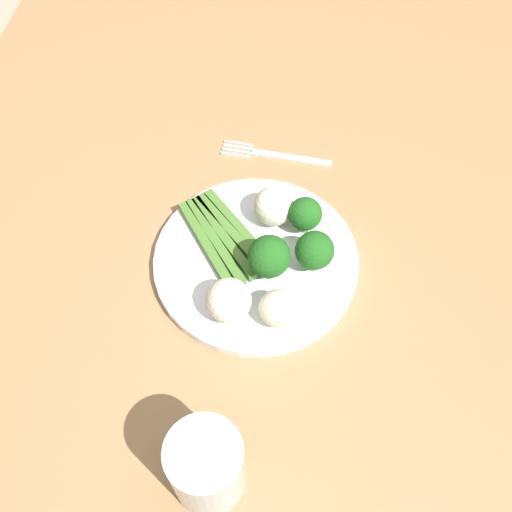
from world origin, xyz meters
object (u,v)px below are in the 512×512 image
at_px(dining_table, 266,262).
at_px(cauliflower_back_right, 273,206).
at_px(asparagus_bundle, 223,237).
at_px(cauliflower_near_center, 278,308).
at_px(broccoli_outer_edge, 315,251).
at_px(water_glass, 207,467).
at_px(plate, 256,261).
at_px(broccoli_front_left, 305,214).
at_px(broccoli_right, 269,257).
at_px(fork, 275,155).
at_px(cauliflower_near_fork, 229,300).

height_order(dining_table, cauliflower_back_right, cauliflower_back_right).
relative_size(asparagus_bundle, cauliflower_near_center, 3.27).
distance_m(broccoli_outer_edge, water_glass, 0.29).
bearing_deg(water_glass, cauliflower_back_right, -3.58).
height_order(plate, cauliflower_back_right, cauliflower_back_right).
bearing_deg(broccoli_front_left, dining_table, 83.78).
xyz_separation_m(broccoli_right, fork, (0.21, 0.02, -0.05)).
distance_m(cauliflower_back_right, fork, 0.13).
height_order(dining_table, broccoli_front_left, broccoli_front_left).
distance_m(broccoli_outer_edge, cauliflower_back_right, 0.09).
relative_size(plate, broccoli_front_left, 4.90).
bearing_deg(plate, fork, 0.29).
bearing_deg(cauliflower_near_fork, water_glass, -176.39).
distance_m(plate, broccoli_right, 0.05).
bearing_deg(cauliflower_near_center, broccoli_right, 17.50).
xyz_separation_m(cauliflower_near_center, cauliflower_back_right, (0.15, 0.03, 0.00)).
distance_m(cauliflower_near_fork, water_glass, 0.20).
xyz_separation_m(dining_table, asparagus_bundle, (-0.04, 0.05, 0.11)).
bearing_deg(dining_table, water_glass, 177.53).
relative_size(dining_table, cauliflower_near_center, 31.80).
height_order(asparagus_bundle, broccoli_right, broccoli_right).
bearing_deg(broccoli_right, plate, 44.43).
distance_m(cauliflower_near_fork, cauliflower_near_center, 0.06).
relative_size(broccoli_right, cauliflower_near_fork, 1.19).
distance_m(broccoli_right, cauliflower_near_center, 0.07).
height_order(dining_table, cauliflower_near_center, cauliflower_near_center).
distance_m(broccoli_right, fork, 0.22).
bearing_deg(cauliflower_near_fork, broccoli_right, -33.07).
relative_size(cauliflower_near_fork, cauliflower_near_center, 1.19).
distance_m(plate, broccoli_front_left, 0.09).
relative_size(broccoli_outer_edge, water_glass, 0.56).
relative_size(asparagus_bundle, water_glass, 1.40).
bearing_deg(broccoli_right, cauliflower_near_center, -162.50).
bearing_deg(dining_table, asparagus_bundle, 126.33).
distance_m(broccoli_outer_edge, fork, 0.21).
distance_m(dining_table, broccoli_right, 0.17).
relative_size(broccoli_right, fork, 0.40).
distance_m(dining_table, fork, 0.16).
relative_size(dining_table, asparagus_bundle, 9.73).
height_order(asparagus_bundle, cauliflower_near_fork, cauliflower_near_fork).
xyz_separation_m(cauliflower_near_fork, cauliflower_back_right, (0.15, -0.03, -0.00)).
bearing_deg(asparagus_bundle, cauliflower_near_fork, -26.84).
height_order(broccoli_right, fork, broccoli_right).
bearing_deg(plate, dining_table, -5.73).
bearing_deg(asparagus_bundle, dining_table, 85.04).
distance_m(broccoli_right, water_glass, 0.26).
bearing_deg(water_glass, cauliflower_near_fork, 3.61).
height_order(plate, water_glass, water_glass).
bearing_deg(water_glass, cauliflower_near_center, -13.48).
distance_m(broccoli_right, cauliflower_back_right, 0.09).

